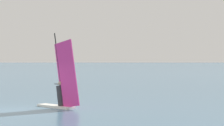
% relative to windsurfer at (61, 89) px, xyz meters
% --- Properties ---
extents(ground_plane, '(4000.00, 4000.00, 0.00)m').
position_rel_windsurfer_xyz_m(ground_plane, '(-1.84, -2.06, -0.99)').
color(ground_plane, '#476B84').
extents(windsurfer, '(2.90, 1.61, 3.97)m').
position_rel_windsurfer_xyz_m(windsurfer, '(0.00, 0.00, 0.00)').
color(windsurfer, white).
rests_on(windsurfer, ground_plane).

